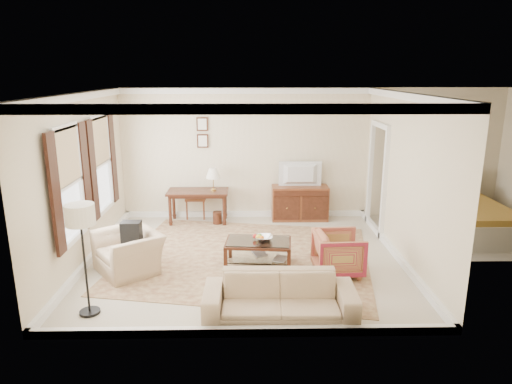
{
  "coord_description": "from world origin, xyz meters",
  "views": [
    {
      "loc": [
        0.05,
        -7.57,
        3.23
      ],
      "look_at": [
        0.2,
        0.3,
        1.15
      ],
      "focal_mm": 32.0,
      "sensor_mm": 36.0,
      "label": 1
    }
  ],
  "objects_px": {
    "tv": "(301,167)",
    "coffee_table": "(258,247)",
    "sideboard": "(300,203)",
    "writing_desk": "(198,195)",
    "striped_armchair": "(339,251)",
    "sofa": "(280,290)",
    "club_armchair": "(128,245)"
  },
  "relations": [
    {
      "from": "striped_armchair",
      "to": "writing_desk",
      "type": "bearing_deg",
      "value": 40.72
    },
    {
      "from": "sideboard",
      "to": "tv",
      "type": "relative_size",
      "value": 1.38
    },
    {
      "from": "tv",
      "to": "coffee_table",
      "type": "distance_m",
      "value": 2.86
    },
    {
      "from": "sofa",
      "to": "writing_desk",
      "type": "bearing_deg",
      "value": 111.25
    },
    {
      "from": "tv",
      "to": "striped_armchair",
      "type": "xyz_separation_m",
      "value": [
        0.31,
        -2.85,
        -0.83
      ]
    },
    {
      "from": "striped_armchair",
      "to": "club_armchair",
      "type": "distance_m",
      "value": 3.46
    },
    {
      "from": "sideboard",
      "to": "club_armchair",
      "type": "height_order",
      "value": "club_armchair"
    },
    {
      "from": "sideboard",
      "to": "tv",
      "type": "height_order",
      "value": "tv"
    },
    {
      "from": "coffee_table",
      "to": "club_armchair",
      "type": "height_order",
      "value": "club_armchair"
    },
    {
      "from": "sofa",
      "to": "sideboard",
      "type": "bearing_deg",
      "value": 81.06
    },
    {
      "from": "coffee_table",
      "to": "sofa",
      "type": "bearing_deg",
      "value": -81.66
    },
    {
      "from": "writing_desk",
      "to": "sideboard",
      "type": "relative_size",
      "value": 1.06
    },
    {
      "from": "club_armchair",
      "to": "sofa",
      "type": "height_order",
      "value": "club_armchair"
    },
    {
      "from": "writing_desk",
      "to": "tv",
      "type": "xyz_separation_m",
      "value": [
        2.25,
        0.14,
        0.61
      ]
    },
    {
      "from": "tv",
      "to": "striped_armchair",
      "type": "bearing_deg",
      "value": 96.3
    },
    {
      "from": "writing_desk",
      "to": "striped_armchair",
      "type": "distance_m",
      "value": 3.74
    },
    {
      "from": "writing_desk",
      "to": "tv",
      "type": "bearing_deg",
      "value": 3.56
    },
    {
      "from": "coffee_table",
      "to": "sofa",
      "type": "xyz_separation_m",
      "value": [
        0.25,
        -1.69,
        0.04
      ]
    },
    {
      "from": "writing_desk",
      "to": "striped_armchair",
      "type": "height_order",
      "value": "striped_armchair"
    },
    {
      "from": "tv",
      "to": "club_armchair",
      "type": "xyz_separation_m",
      "value": [
        -3.14,
        -2.69,
        -0.76
      ]
    },
    {
      "from": "writing_desk",
      "to": "coffee_table",
      "type": "distance_m",
      "value": 2.73
    },
    {
      "from": "coffee_table",
      "to": "club_armchair",
      "type": "xyz_separation_m",
      "value": [
        -2.15,
        -0.15,
        0.1
      ]
    },
    {
      "from": "striped_armchair",
      "to": "sideboard",
      "type": "bearing_deg",
      "value": 3.5
    },
    {
      "from": "tv",
      "to": "striped_armchair",
      "type": "distance_m",
      "value": 2.98
    },
    {
      "from": "writing_desk",
      "to": "sofa",
      "type": "relative_size",
      "value": 0.65
    },
    {
      "from": "tv",
      "to": "club_armchair",
      "type": "height_order",
      "value": "tv"
    },
    {
      "from": "writing_desk",
      "to": "coffee_table",
      "type": "height_order",
      "value": "writing_desk"
    },
    {
      "from": "writing_desk",
      "to": "tv",
      "type": "distance_m",
      "value": 2.34
    },
    {
      "from": "writing_desk",
      "to": "club_armchair",
      "type": "distance_m",
      "value": 2.71
    },
    {
      "from": "writing_desk",
      "to": "sideboard",
      "type": "distance_m",
      "value": 2.27
    },
    {
      "from": "coffee_table",
      "to": "club_armchair",
      "type": "distance_m",
      "value": 2.16
    },
    {
      "from": "tv",
      "to": "sideboard",
      "type": "bearing_deg",
      "value": -90.0
    }
  ]
}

